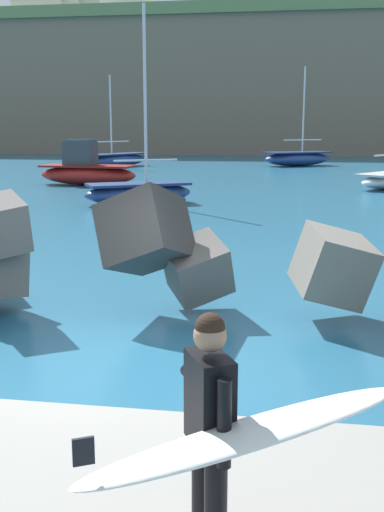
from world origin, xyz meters
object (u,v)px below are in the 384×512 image
Objects in this scene: boat_near_left at (116,159)px; boat_far_left at (139,191)px; station_building_west at (43,18)px; station_building_annex at (86,14)px; surfer_with_board at (220,431)px; station_building_central at (127,2)px; boat_far_centre at (87,171)px; station_building_east at (65,18)px; boat_near_centre at (297,158)px.

boat_near_left is 0.88× the size of boat_far_left.
station_building_annex is (4.94, 3.78, 1.01)m from station_building_west.
station_building_central is (-20.00, 74.53, 16.45)m from surfer_with_board.
station_building_annex is at bearing 107.91° from boat_far_centre.
boat_far_left reaches higher than surfer_with_board.
boat_far_centre is (2.43, -14.26, 0.19)m from boat_near_left.
station_building_west is at bearing 113.57° from boat_far_centre.
station_building_annex is at bearing 34.76° from station_building_east.
station_building_west is 3.12m from station_building_east.
boat_near_centre is (13.58, 3.42, 0.04)m from boat_near_left.
station_building_east reaches higher than boat_near_left.
station_building_annex is (-16.40, 44.00, 17.94)m from boat_near_left.
station_building_annex is (-29.24, 86.81, 17.22)m from surfer_with_board.
station_building_west reaches higher than boat_near_left.
boat_far_left is 1.14× the size of station_building_central.
station_building_east is (-11.81, 10.50, 0.02)m from station_building_central.
boat_far_centre is 49.93m from station_building_central.
station_building_central reaches higher than boat_far_centre.
surfer_with_board is 0.28× the size of station_building_west.
boat_near_centre is at bearing 14.13° from boat_near_left.
boat_near_centre is at bearing 89.09° from surfer_with_board.
surfer_with_board is 0.27× the size of boat_near_centre.
station_building_east is at bearing -145.24° from station_building_annex.
surfer_with_board is at bearing -69.50° from station_building_east.
station_building_annex is at bearing 109.67° from boat_far_left.
station_building_east is (-18.96, 42.22, 17.18)m from boat_near_left.
station_building_annex reaches higher than boat_far_centre.
station_building_east is 0.86× the size of station_building_annex.
station_building_central is at bearing 102.70° from boat_near_left.
station_building_west reaches higher than boat_far_centre.
boat_far_left is 1.07× the size of station_building_west.
boat_near_left is 50.26m from station_building_annex.
surfer_with_board is at bearing -69.96° from boat_far_centre.
surfer_with_board is at bearing -67.62° from station_building_west.
station_building_annex is at bearing 110.44° from boat_near_left.
station_building_east is (-32.53, 38.80, 17.14)m from boat_near_centre.
boat_near_centre is at bearing -50.02° from station_building_east.
station_building_central reaches higher than boat_near_left.
station_building_central is at bearing -53.01° from station_building_annex.
station_building_west reaches higher than boat_near_centre.
boat_far_left is at bearing 105.22° from surfer_with_board.
boat_near_centre reaches higher than boat_near_left.
boat_far_left is at bearing -67.84° from station_building_east.
station_building_annex is (-29.98, 40.58, 17.90)m from boat_near_centre.
boat_near_centre is 1.04× the size of station_building_east.
surfer_with_board is 0.28× the size of station_building_east.
boat_far_left is 71.34m from station_building_east.
surfer_with_board is 91.24m from station_building_west.
boat_near_centre is 20.90m from boat_far_centre.
boat_near_left is at bearing -69.56° from station_building_annex.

